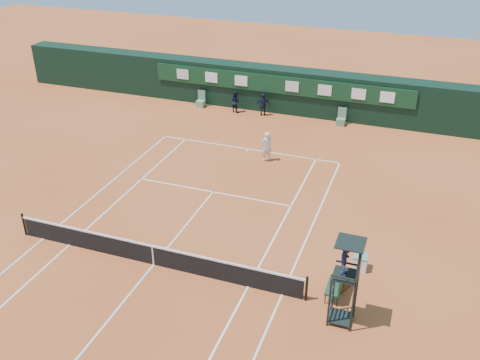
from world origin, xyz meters
name	(u,v)px	position (x,y,z in m)	size (l,w,h in m)	color
ground	(154,265)	(0.00, 0.00, 0.00)	(90.00, 90.00, 0.00)	#C25E2D
court_lines	(154,264)	(0.00, 0.00, 0.01)	(11.05, 23.85, 0.01)	silver
tennis_net	(153,255)	(0.00, 0.00, 0.51)	(12.90, 0.10, 1.10)	black
back_wall	(281,89)	(0.00, 18.74, 1.51)	(40.00, 1.65, 3.00)	black
linesman_chair_left	(201,102)	(-5.50, 17.48, 0.32)	(0.55, 0.50, 1.15)	#62966B
linesman_chair_right	(341,120)	(4.50, 17.48, 0.32)	(0.55, 0.50, 1.15)	#56845E
umpire_chair	(346,265)	(7.81, -0.64, 2.46)	(0.96, 0.95, 3.42)	black
player_bench	(338,284)	(7.44, 0.61, 0.60)	(0.56, 1.20, 1.10)	#173A23
tennis_bag	(343,285)	(7.58, 1.19, 0.15)	(0.35, 0.80, 0.30)	black
cooler	(360,262)	(8.01, 2.62, 0.33)	(0.57, 0.57, 0.65)	white
tennis_ball	(227,201)	(1.00, 5.79, 0.03)	(0.07, 0.07, 0.07)	#CBD130
player	(267,146)	(1.47, 10.80, 0.88)	(0.64, 0.42, 1.76)	silver
ball_kid_left	(235,101)	(-2.84, 17.36, 0.75)	(0.73, 0.57, 1.51)	black
ball_kid_right	(263,105)	(-0.82, 17.39, 0.77)	(0.90, 0.38, 1.54)	black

